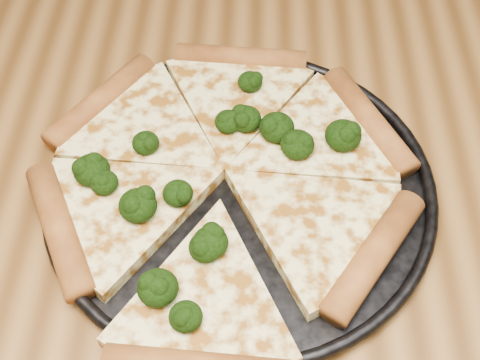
{
  "coord_description": "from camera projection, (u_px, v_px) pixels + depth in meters",
  "views": [
    {
      "loc": [
        0.01,
        -0.29,
        1.19
      ],
      "look_at": [
        0.01,
        0.04,
        0.77
      ],
      "focal_mm": 47.81,
      "sensor_mm": 36.0,
      "label": 1
    }
  ],
  "objects": [
    {
      "name": "dining_table",
      "position": [
        233.0,
        286.0,
        0.59
      ],
      "size": [
        1.2,
        0.9,
        0.75
      ],
      "color": "brown",
      "rests_on": "ground"
    },
    {
      "name": "pizza_pan",
      "position": [
        240.0,
        186.0,
        0.54
      ],
      "size": [
        0.33,
        0.33,
        0.02
      ],
      "color": "black",
      "rests_on": "dining_table"
    },
    {
      "name": "pizza",
      "position": [
        224.0,
        176.0,
        0.53
      ],
      "size": [
        0.33,
        0.35,
        0.02
      ],
      "rotation": [
        0.0,
        0.0,
        -0.07
      ],
      "color": "#FFF29C",
      "rests_on": "pizza_pan"
    },
    {
      "name": "broccoli_florets",
      "position": [
        212.0,
        177.0,
        0.52
      ],
      "size": [
        0.24,
        0.26,
        0.02
      ],
      "color": "black",
      "rests_on": "pizza"
    }
  ]
}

